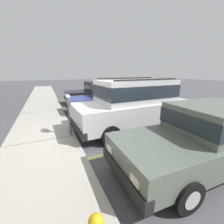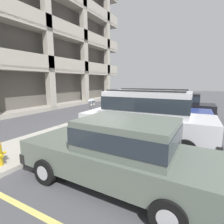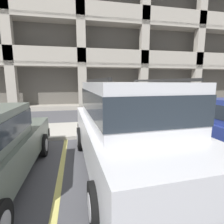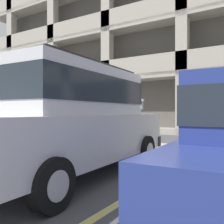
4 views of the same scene
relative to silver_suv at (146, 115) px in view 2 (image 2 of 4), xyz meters
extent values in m
cube|color=#4C4C51|center=(0.01, 2.17, -1.14)|extent=(80.00, 80.00, 0.10)
cube|color=#ADA89E|center=(0.01, 3.47, -1.03)|extent=(40.00, 2.20, 0.12)
cube|color=#606060|center=(0.01, 3.47, -0.97)|extent=(0.03, 2.16, 0.00)
cube|color=#606060|center=(4.01, 3.47, -0.97)|extent=(0.03, 2.16, 0.00)
cube|color=#606060|center=(8.01, 3.47, -0.97)|extent=(0.03, 2.16, 0.00)
cube|color=#DBD16B|center=(-4.37, 0.77, -1.08)|extent=(0.12, 4.80, 0.01)
cube|color=#DBD16B|center=(-1.45, 0.77, -1.08)|extent=(0.12, 4.80, 0.01)
cube|color=#DBD16B|center=(1.47, 0.77, -1.08)|extent=(0.12, 4.80, 0.01)
cube|color=#DBD16B|center=(4.40, 0.77, -1.08)|extent=(0.12, 4.80, 0.01)
cube|color=#DBD16B|center=(7.32, 0.77, -1.08)|extent=(0.12, 4.80, 0.01)
cube|color=silver|center=(0.00, 0.02, -0.36)|extent=(2.04, 4.78, 0.80)
cube|color=silver|center=(0.00, -0.03, 0.46)|extent=(1.75, 2.98, 0.84)
cube|color=#232B33|center=(0.00, -0.03, 0.48)|extent=(1.77, 3.01, 0.46)
cube|color=black|center=(-0.10, 2.33, -0.64)|extent=(1.88, 0.24, 0.24)
cube|color=black|center=(0.10, -2.29, -0.64)|extent=(1.88, 0.24, 0.24)
cube|color=silver|center=(0.47, 2.40, -0.28)|extent=(0.24, 0.04, 0.14)
cube|color=silver|center=(-0.67, 2.36, -0.28)|extent=(0.24, 0.04, 0.14)
cylinder|color=black|center=(0.84, 1.52, -0.76)|extent=(0.23, 0.67, 0.66)
cylinder|color=#B2B2B7|center=(0.84, 1.52, -0.76)|extent=(0.24, 0.37, 0.36)
cylinder|color=black|center=(-0.97, 1.44, -0.76)|extent=(0.23, 0.67, 0.66)
cylinder|color=#B2B2B7|center=(-0.97, 1.44, -0.76)|extent=(0.24, 0.37, 0.36)
cylinder|color=black|center=(0.96, -1.39, -0.76)|extent=(0.23, 0.67, 0.66)
cylinder|color=#B2B2B7|center=(0.96, -1.39, -0.76)|extent=(0.24, 0.37, 0.36)
cylinder|color=black|center=(-0.84, -1.47, -0.76)|extent=(0.23, 0.67, 0.66)
cylinder|color=#B2B2B7|center=(-0.84, -1.47, -0.76)|extent=(0.24, 0.37, 0.36)
cube|color=black|center=(0.69, 0.00, 0.92)|extent=(0.16, 2.62, 0.05)
cube|color=black|center=(-0.69, -0.06, 0.92)|extent=(0.16, 2.62, 0.05)
cube|color=#5B665B|center=(-2.83, -0.16, -0.49)|extent=(1.79, 4.43, 0.60)
cube|color=#5B665B|center=(-2.83, -0.46, 0.13)|extent=(1.54, 2.01, 0.64)
cube|color=#232B33|center=(-2.83, -0.46, 0.15)|extent=(1.56, 2.04, 0.35)
cube|color=black|center=(-2.78, 1.99, -0.67)|extent=(1.74, 0.20, 0.24)
cube|color=silver|center=(-2.25, 2.03, -0.43)|extent=(0.24, 0.04, 0.14)
cube|color=silver|center=(-3.31, 2.06, -0.43)|extent=(0.24, 0.04, 0.14)
cylinder|color=black|center=(-1.97, 1.18, -0.79)|extent=(0.17, 0.60, 0.60)
cylinder|color=#B2B2B7|center=(-1.97, 1.18, -0.79)|extent=(0.19, 0.33, 0.33)
cylinder|color=black|center=(-3.63, 1.22, -0.79)|extent=(0.17, 0.60, 0.60)
cylinder|color=#B2B2B7|center=(-3.63, 1.22, -0.79)|extent=(0.19, 0.33, 0.33)
cylinder|color=black|center=(-2.02, -1.55, -0.79)|extent=(0.17, 0.60, 0.60)
cylinder|color=#B2B2B7|center=(-2.02, -1.55, -0.79)|extent=(0.19, 0.33, 0.33)
cylinder|color=black|center=(-3.69, -1.51, -0.79)|extent=(0.17, 0.60, 0.60)
cylinder|color=#B2B2B7|center=(-3.69, -1.51, -0.79)|extent=(0.19, 0.33, 0.33)
cube|color=navy|center=(3.14, -0.04, -0.49)|extent=(1.88, 4.47, 0.60)
cube|color=navy|center=(3.16, -0.34, 0.13)|extent=(1.58, 2.04, 0.64)
cube|color=#232B33|center=(3.16, -0.34, 0.15)|extent=(1.60, 2.07, 0.35)
cube|color=black|center=(3.05, 2.12, -0.67)|extent=(1.74, 0.23, 0.24)
cube|color=black|center=(3.23, -2.19, -0.67)|extent=(1.74, 0.23, 0.24)
cube|color=silver|center=(3.58, 2.19, -0.43)|extent=(0.24, 0.04, 0.14)
cube|color=silver|center=(2.52, 2.15, -0.43)|extent=(0.24, 0.04, 0.14)
cylinder|color=black|center=(3.92, 1.36, -0.79)|extent=(0.19, 0.61, 0.60)
cylinder|color=#B2B2B7|center=(3.92, 1.36, -0.79)|extent=(0.19, 0.34, 0.33)
cylinder|color=black|center=(2.25, 1.29, -0.79)|extent=(0.19, 0.61, 0.60)
cylinder|color=#B2B2B7|center=(2.25, 1.29, -0.79)|extent=(0.19, 0.34, 0.33)
cylinder|color=black|center=(4.03, -1.36, -0.79)|extent=(0.19, 0.61, 0.60)
cylinder|color=#B2B2B7|center=(4.03, -1.36, -0.79)|extent=(0.19, 0.34, 0.33)
cylinder|color=black|center=(2.37, -1.43, -0.79)|extent=(0.19, 0.61, 0.60)
cylinder|color=#B2B2B7|center=(2.37, -1.43, -0.79)|extent=(0.19, 0.34, 0.33)
cube|color=black|center=(5.92, -0.29, -0.49)|extent=(1.87, 4.46, 0.60)
cube|color=black|center=(5.93, -0.59, 0.13)|extent=(1.57, 2.04, 0.64)
cube|color=#232B33|center=(5.93, -0.59, 0.15)|extent=(1.60, 2.06, 0.35)
cube|color=black|center=(5.83, 1.87, -0.67)|extent=(1.74, 0.23, 0.24)
cube|color=black|center=(6.00, -2.45, -0.67)|extent=(1.74, 0.23, 0.24)
cube|color=silver|center=(6.36, 1.94, -0.43)|extent=(0.24, 0.04, 0.14)
cube|color=silver|center=(5.31, 1.90, -0.43)|extent=(0.24, 0.04, 0.14)
cylinder|color=black|center=(6.70, 1.11, -0.79)|extent=(0.18, 0.61, 0.60)
cylinder|color=#B2B2B7|center=(6.70, 1.11, -0.79)|extent=(0.19, 0.34, 0.33)
cylinder|color=black|center=(5.03, 1.04, -0.79)|extent=(0.18, 0.61, 0.60)
cylinder|color=#B2B2B7|center=(5.03, 1.04, -0.79)|extent=(0.19, 0.34, 0.33)
cylinder|color=black|center=(6.80, -1.62, -0.79)|extent=(0.18, 0.61, 0.60)
cylinder|color=#B2B2B7|center=(6.80, -1.62, -0.79)|extent=(0.19, 0.34, 0.33)
cylinder|color=black|center=(5.14, -1.68, -0.79)|extent=(0.18, 0.61, 0.60)
cylinder|color=#B2B2B7|center=(5.14, -1.68, -0.79)|extent=(0.19, 0.34, 0.33)
cylinder|color=#595B60|center=(0.14, 2.52, -0.44)|extent=(0.07, 0.07, 1.06)
cube|color=#595B60|center=(0.14, 2.52, 0.12)|extent=(0.28, 0.06, 0.06)
cube|color=#515459|center=(0.04, 2.52, 0.26)|extent=(0.15, 0.11, 0.22)
cylinder|color=#9EA8B2|center=(0.04, 2.52, 0.37)|extent=(0.15, 0.11, 0.15)
cube|color=#B7B293|center=(0.04, 2.47, 0.22)|extent=(0.08, 0.01, 0.08)
cube|color=#515459|center=(0.24, 2.52, 0.26)|extent=(0.15, 0.11, 0.22)
cylinder|color=#9EA8B2|center=(0.24, 2.52, 0.37)|extent=(0.15, 0.11, 0.15)
cube|color=#B7B293|center=(0.24, 2.47, 0.22)|extent=(0.08, 0.01, 0.08)
cube|color=#A8A093|center=(4.00, 9.14, 6.41)|extent=(0.60, 0.50, 15.00)
cube|color=#A8A093|center=(8.57, 9.14, 6.41)|extent=(0.60, 0.50, 15.00)
cube|color=#A8A093|center=(13.14, 9.14, 6.41)|extent=(0.60, 0.50, 15.00)
cylinder|color=gold|center=(-3.76, 2.67, -0.67)|extent=(0.08, 0.10, 0.08)
cylinder|color=gold|center=(-3.61, 2.82, -0.67)|extent=(0.10, 0.07, 0.07)
camera|label=1|loc=(-4.95, 3.17, 1.20)|focal=24.00mm
camera|label=2|loc=(-6.15, -1.86, 1.25)|focal=28.00mm
camera|label=3|loc=(-1.06, -3.57, 0.89)|focal=28.00mm
camera|label=4|loc=(3.11, -3.49, 0.10)|focal=40.00mm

